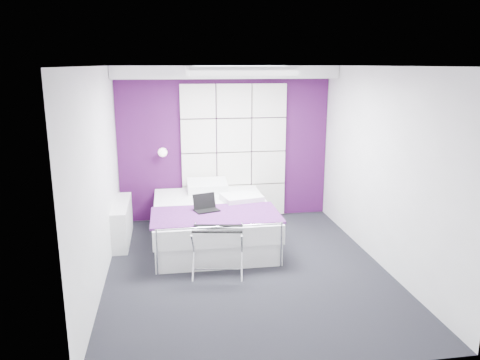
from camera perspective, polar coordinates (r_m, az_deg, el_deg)
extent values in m
plane|color=black|center=(6.28, 0.78, -10.75)|extent=(4.40, 4.40, 0.00)
plane|color=white|center=(5.71, 0.87, 13.71)|extent=(4.40, 4.40, 0.00)
plane|color=silver|center=(7.99, -1.87, 4.41)|extent=(3.60, 0.00, 3.60)
plane|color=silver|center=(5.83, -16.88, 0.22)|extent=(0.00, 4.40, 4.40)
plane|color=silver|center=(6.41, 16.90, 1.42)|extent=(0.00, 4.40, 4.40)
cube|color=#3E0F41|center=(7.98, -1.86, 4.39)|extent=(3.58, 0.02, 2.58)
cube|color=white|center=(7.64, -1.70, 13.01)|extent=(3.58, 0.50, 0.20)
sphere|color=white|center=(7.81, -9.42, 3.40)|extent=(0.15, 0.15, 0.15)
cube|color=white|center=(7.34, -14.17, -4.96)|extent=(0.22, 1.20, 0.60)
cube|color=white|center=(7.14, -3.40, -6.28)|extent=(1.68, 2.09, 0.31)
cube|color=silver|center=(7.05, -3.43, -4.08)|extent=(1.72, 2.13, 0.26)
cube|color=#441653|center=(6.51, -2.99, -4.28)|extent=(1.78, 0.94, 0.03)
cube|color=white|center=(7.93, -7.46, -1.63)|extent=(0.42, 0.33, 0.05)
cube|color=black|center=(5.91, -2.74, -5.95)|extent=(0.63, 0.47, 0.01)
cube|color=black|center=(6.64, -4.09, -3.70)|extent=(0.33, 0.23, 0.02)
cube|color=black|center=(6.71, -4.19, -2.44)|extent=(0.33, 0.01, 0.22)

